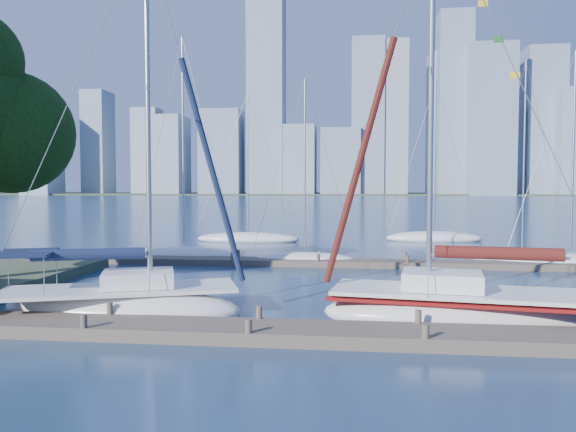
# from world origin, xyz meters

# --- Properties ---
(ground) EXTENTS (700.00, 700.00, 0.00)m
(ground) POSITION_xyz_m (0.00, 0.00, 0.00)
(ground) COLOR navy
(ground) RESTS_ON ground
(near_dock) EXTENTS (26.00, 2.00, 0.40)m
(near_dock) POSITION_xyz_m (0.00, 0.00, 0.20)
(near_dock) COLOR brown
(near_dock) RESTS_ON ground
(far_dock) EXTENTS (30.00, 1.80, 0.36)m
(far_dock) POSITION_xyz_m (2.00, 16.00, 0.18)
(far_dock) COLOR brown
(far_dock) RESTS_ON ground
(far_shore) EXTENTS (800.00, 100.00, 1.50)m
(far_shore) POSITION_xyz_m (0.00, 320.00, 0.00)
(far_shore) COLOR #38472D
(far_shore) RESTS_ON ground
(sailboat_navy) EXTENTS (9.19, 5.61, 14.20)m
(sailboat_navy) POSITION_xyz_m (-5.23, 2.32, 1.09)
(sailboat_navy) COLOR silver
(sailboat_navy) RESTS_ON ground
(sailboat_maroon) EXTENTS (9.68, 4.37, 15.02)m
(sailboat_maroon) POSITION_xyz_m (6.63, 2.79, 1.11)
(sailboat_maroon) COLOR silver
(sailboat_maroon) RESTS_ON ground
(bg_boat_0) EXTENTS (8.07, 4.75, 14.31)m
(bg_boat_0) POSITION_xyz_m (-7.71, 17.80, 0.28)
(bg_boat_0) COLOR silver
(bg_boat_0) RESTS_ON ground
(bg_boat_2) EXTENTS (6.59, 3.98, 11.28)m
(bg_boat_2) POSITION_xyz_m (0.08, 16.71, 0.24)
(bg_boat_2) COLOR silver
(bg_boat_2) RESTS_ON ground
(bg_boat_4) EXTENTS (6.20, 3.33, 12.57)m
(bg_boat_4) POSITION_xyz_m (13.30, 19.17, 0.25)
(bg_boat_4) COLOR silver
(bg_boat_4) RESTS_ON ground
(bg_boat_5) EXTENTS (8.97, 5.54, 12.68)m
(bg_boat_5) POSITION_xyz_m (15.39, 17.11, 0.26)
(bg_boat_5) COLOR silver
(bg_boat_5) RESTS_ON ground
(bg_boat_6) EXTENTS (8.92, 3.30, 12.68)m
(bg_boat_6) POSITION_xyz_m (-5.87, 29.75, 0.26)
(bg_boat_6) COLOR silver
(bg_boat_6) RESTS_ON ground
(bg_boat_7) EXTENTS (8.40, 4.92, 13.94)m
(bg_boat_7) POSITION_xyz_m (9.77, 31.98, 0.29)
(bg_boat_7) COLOR silver
(bg_boat_7) RESTS_ON ground
(skyline) EXTENTS (502.92, 51.31, 109.93)m
(skyline) POSITION_xyz_m (18.52, 290.43, 34.59)
(skyline) COLOR gray
(skyline) RESTS_ON ground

